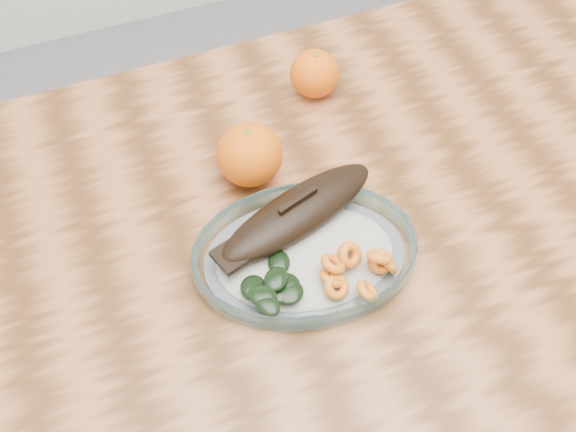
{
  "coord_description": "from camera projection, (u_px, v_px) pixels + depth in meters",
  "views": [
    {
      "loc": [
        -0.27,
        -0.5,
        1.53
      ],
      "look_at": [
        -0.07,
        0.03,
        0.77
      ],
      "focal_mm": 45.0,
      "sensor_mm": 36.0,
      "label": 1
    }
  ],
  "objects": [
    {
      "name": "orange_right",
      "position": [
        315.0,
        74.0,
        1.08
      ],
      "size": [
        0.07,
        0.07,
        0.07
      ],
      "primitive_type": "sphere",
      "color": "#F74B05",
      "rests_on": "dining_table"
    },
    {
      "name": "orange_left",
      "position": [
        249.0,
        155.0,
        0.97
      ],
      "size": [
        0.09,
        0.09,
        0.09
      ],
      "primitive_type": "sphere",
      "color": "#F74B05",
      "rests_on": "dining_table"
    },
    {
      "name": "plated_meal",
      "position": [
        305.0,
        250.0,
        0.91
      ],
      "size": [
        0.6,
        0.6,
        0.08
      ],
      "rotation": [
        0.0,
        0.0,
        -0.18
      ],
      "color": "white",
      "rests_on": "dining_table"
    },
    {
      "name": "dining_table",
      "position": [
        337.0,
        266.0,
        1.04
      ],
      "size": [
        1.2,
        0.8,
        0.75
      ],
      "color": "#573114",
      "rests_on": "ground"
    },
    {
      "name": "ground",
      "position": [
        321.0,
        429.0,
        1.56
      ],
      "size": [
        3.0,
        3.0,
        0.0
      ],
      "primitive_type": "plane",
      "color": "slate",
      "rests_on": "ground"
    }
  ]
}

